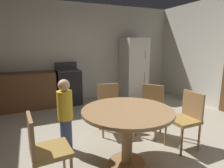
# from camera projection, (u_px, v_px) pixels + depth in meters

# --- Properties ---
(ground_plane) EXTENTS (14.00, 14.00, 0.00)m
(ground_plane) POSITION_uv_depth(u_px,v_px,m) (136.00, 149.00, 2.92)
(ground_plane) COLOR #A89E89
(wall_back) EXTENTS (5.97, 0.12, 2.70)m
(wall_back) POSITION_uv_depth(u_px,v_px,m) (81.00, 52.00, 5.51)
(wall_back) COLOR beige
(wall_back) RESTS_ON ground
(kitchen_counter) EXTENTS (1.87, 0.60, 0.90)m
(kitchen_counter) POSITION_uv_depth(u_px,v_px,m) (15.00, 92.00, 4.65)
(kitchen_counter) COLOR brown
(kitchen_counter) RESTS_ON ground
(oven_range) EXTENTS (0.60, 0.60, 1.10)m
(oven_range) POSITION_uv_depth(u_px,v_px,m) (69.00, 87.00, 5.15)
(oven_range) COLOR black
(oven_range) RESTS_ON ground
(refrigerator) EXTENTS (0.68, 0.68, 1.76)m
(refrigerator) POSITION_uv_depth(u_px,v_px,m) (134.00, 68.00, 5.78)
(refrigerator) COLOR silver
(refrigerator) RESTS_ON ground
(dining_table) EXTENTS (1.16, 1.16, 0.76)m
(dining_table) POSITION_uv_depth(u_px,v_px,m) (127.00, 121.00, 2.46)
(dining_table) COLOR #9E754C
(dining_table) RESTS_ON ground
(chair_northeast) EXTENTS (0.56, 0.56, 0.87)m
(chair_northeast) POSITION_uv_depth(u_px,v_px,m) (151.00, 107.00, 3.37)
(chair_northeast) COLOR #9E754C
(chair_northeast) RESTS_ON ground
(chair_north) EXTENTS (0.46, 0.46, 0.87)m
(chair_north) POSITION_uv_depth(u_px,v_px,m) (110.00, 105.00, 3.46)
(chair_north) COLOR #9E754C
(chair_north) RESTS_ON ground
(chair_east) EXTENTS (0.41, 0.41, 0.87)m
(chair_east) POSITION_uv_depth(u_px,v_px,m) (186.00, 116.00, 2.90)
(chair_east) COLOR #9E754C
(chair_east) RESTS_ON ground
(chair_west) EXTENTS (0.43, 0.43, 0.87)m
(chair_west) POSITION_uv_depth(u_px,v_px,m) (44.00, 148.00, 2.01)
(chair_west) COLOR #9E754C
(chair_west) RESTS_ON ground
(person_child) EXTENTS (0.31, 0.31, 1.09)m
(person_child) POSITION_uv_depth(u_px,v_px,m) (65.00, 114.00, 2.78)
(person_child) COLOR #3D4C84
(person_child) RESTS_ON ground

